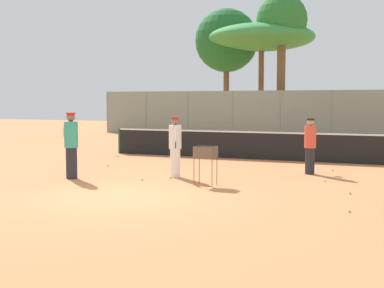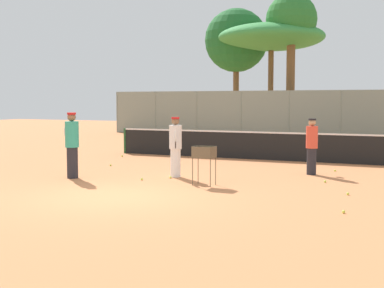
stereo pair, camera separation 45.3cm
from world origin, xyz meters
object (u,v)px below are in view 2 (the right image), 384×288
object	(u,v)px
player_red_cap	(312,146)
ball_cart	(203,155)
tennis_net	(244,144)
player_yellow_shirt	(72,144)
player_white_outfit	(175,146)

from	to	relation	value
player_red_cap	ball_cart	distance (m)	3.92
tennis_net	player_yellow_shirt	size ratio (longest dim) A/B	5.71
player_red_cap	ball_cart	world-z (taller)	player_red_cap
tennis_net	player_red_cap	world-z (taller)	player_red_cap
player_white_outfit	ball_cart	distance (m)	1.71
player_white_outfit	player_yellow_shirt	distance (m)	2.99
player_white_outfit	ball_cart	bearing A→B (deg)	25.44
player_red_cap	player_yellow_shirt	world-z (taller)	player_yellow_shirt
tennis_net	ball_cart	world-z (taller)	tennis_net
player_white_outfit	player_red_cap	distance (m)	4.15
player_white_outfit	player_yellow_shirt	xyz separation A→B (m)	(-2.63, -1.43, 0.07)
player_red_cap	ball_cart	size ratio (longest dim) A/B	1.64
tennis_net	ball_cart	size ratio (longest dim) A/B	10.44
tennis_net	player_white_outfit	bearing A→B (deg)	-91.96
player_red_cap	player_yellow_shirt	distance (m)	7.14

